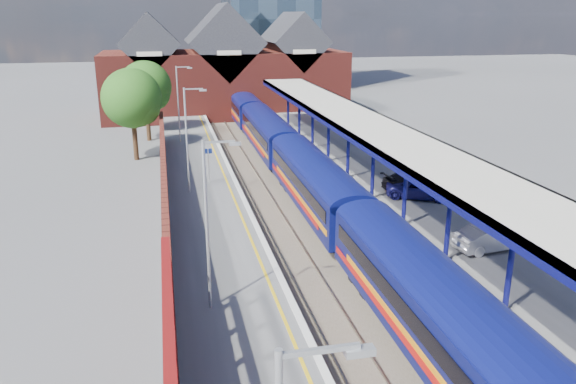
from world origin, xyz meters
name	(u,v)px	position (x,y,z in m)	size (l,w,h in m)	color
ground	(264,170)	(0.00, 30.00, 0.00)	(240.00, 240.00, 0.00)	#5B5B5E
ballast_bed	(290,208)	(0.00, 20.00, 0.03)	(6.00, 76.00, 0.06)	#473D33
rails	(290,207)	(0.00, 20.00, 0.12)	(4.51, 76.00, 0.14)	slate
left_platform	(207,208)	(-5.50, 20.00, 0.50)	(5.00, 76.00, 1.00)	#565659
right_platform	(375,196)	(6.00, 20.00, 0.50)	(6.00, 76.00, 1.00)	#565659
coping_left	(243,197)	(-3.15, 20.00, 1.02)	(0.30, 76.00, 0.05)	silver
coping_right	(335,191)	(3.15, 20.00, 1.02)	(0.30, 76.00, 0.05)	silver
yellow_line	(234,198)	(-3.75, 20.00, 1.01)	(0.14, 76.00, 0.01)	yellow
train	(288,152)	(1.49, 27.18, 2.12)	(2.94, 65.92, 3.45)	#0B1152
canopy	(361,123)	(5.48, 21.95, 5.25)	(4.50, 52.00, 4.48)	#0F1059
lamp_post_b	(210,216)	(-6.36, 6.00, 4.99)	(1.48, 0.18, 7.00)	#A5A8AA
lamp_post_c	(189,134)	(-6.36, 22.00, 4.99)	(1.48, 0.18, 7.00)	#A5A8AA
lamp_post_d	(179,99)	(-6.36, 38.00, 4.99)	(1.48, 0.18, 7.00)	#A5A8AA
platform_sign	(208,160)	(-5.00, 24.00, 2.69)	(0.55, 0.08, 2.50)	#A5A8AA
brick_wall	(166,216)	(-8.10, 13.54, 2.45)	(0.35, 50.00, 3.86)	maroon
station_building	(224,72)	(0.00, 58.00, 5.45)	(30.00, 12.12, 13.78)	maroon
tree_near	(134,100)	(-10.35, 35.91, 5.35)	(5.20, 5.20, 8.10)	#382314
tree_far	(147,88)	(-9.35, 43.91, 5.35)	(5.20, 5.20, 8.10)	#382314
parked_car_silver	(491,238)	(7.96, 8.85, 1.65)	(1.38, 3.95, 1.30)	silver
parked_car_dark	(414,181)	(8.50, 19.17, 1.66)	(1.84, 4.52, 1.31)	black
parked_car_blue	(420,189)	(8.15, 17.51, 1.61)	(2.02, 4.38, 1.22)	navy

